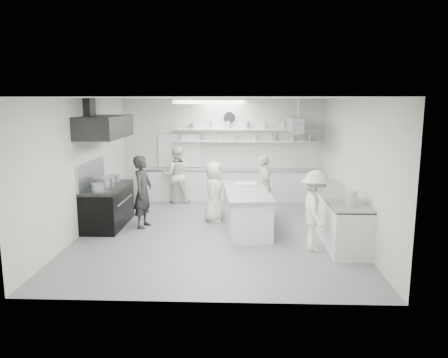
{
  "coord_description": "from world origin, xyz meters",
  "views": [
    {
      "loc": [
        0.54,
        -9.46,
        2.95
      ],
      "look_at": [
        0.15,
        0.6,
        1.11
      ],
      "focal_mm": 34.63,
      "sensor_mm": 36.0,
      "label": 1
    }
  ],
  "objects_px": {
    "prep_island": "(246,210)",
    "cook_back": "(176,175)",
    "stove": "(108,207)",
    "back_counter": "(232,185)",
    "cook_stove": "(143,192)",
    "right_counter": "(336,215)"
  },
  "relations": [
    {
      "from": "prep_island",
      "to": "back_counter",
      "type": "bearing_deg",
      "value": 91.63
    },
    {
      "from": "back_counter",
      "to": "cook_stove",
      "type": "distance_m",
      "value": 3.56
    },
    {
      "from": "stove",
      "to": "cook_stove",
      "type": "xyz_separation_m",
      "value": [
        0.87,
        -0.09,
        0.4
      ]
    },
    {
      "from": "back_counter",
      "to": "right_counter",
      "type": "distance_m",
      "value": 4.13
    },
    {
      "from": "back_counter",
      "to": "cook_back",
      "type": "xyz_separation_m",
      "value": [
        -1.62,
        -0.39,
        0.36
      ]
    },
    {
      "from": "cook_back",
      "to": "back_counter",
      "type": "bearing_deg",
      "value": -172.28
    },
    {
      "from": "stove",
      "to": "cook_back",
      "type": "height_order",
      "value": "cook_back"
    },
    {
      "from": "stove",
      "to": "cook_back",
      "type": "distance_m",
      "value": 2.75
    },
    {
      "from": "stove",
      "to": "right_counter",
      "type": "height_order",
      "value": "right_counter"
    },
    {
      "from": "right_counter",
      "to": "prep_island",
      "type": "xyz_separation_m",
      "value": [
        -1.97,
        0.46,
        -0.03
      ]
    },
    {
      "from": "right_counter",
      "to": "back_counter",
      "type": "bearing_deg",
      "value": 124.65
    },
    {
      "from": "stove",
      "to": "back_counter",
      "type": "xyz_separation_m",
      "value": [
        2.9,
        2.8,
        0.01
      ]
    },
    {
      "from": "back_counter",
      "to": "prep_island",
      "type": "height_order",
      "value": "back_counter"
    },
    {
      "from": "right_counter",
      "to": "cook_back",
      "type": "height_order",
      "value": "cook_back"
    },
    {
      "from": "stove",
      "to": "prep_island",
      "type": "relative_size",
      "value": 0.76
    },
    {
      "from": "prep_island",
      "to": "cook_back",
      "type": "relative_size",
      "value": 1.45
    },
    {
      "from": "right_counter",
      "to": "cook_back",
      "type": "relative_size",
      "value": 2.01
    },
    {
      "from": "prep_island",
      "to": "cook_back",
      "type": "height_order",
      "value": "cook_back"
    },
    {
      "from": "right_counter",
      "to": "prep_island",
      "type": "bearing_deg",
      "value": 166.88
    },
    {
      "from": "cook_stove",
      "to": "back_counter",
      "type": "bearing_deg",
      "value": -24.2
    },
    {
      "from": "stove",
      "to": "cook_back",
      "type": "bearing_deg",
      "value": 61.94
    },
    {
      "from": "prep_island",
      "to": "cook_stove",
      "type": "height_order",
      "value": "cook_stove"
    }
  ]
}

